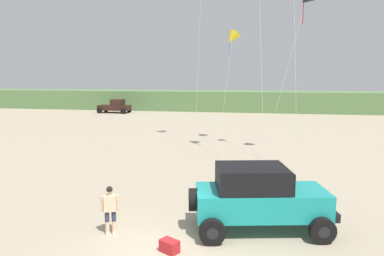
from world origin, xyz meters
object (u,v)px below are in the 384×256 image
object	(u,v)px
jeep	(259,197)
person_watching	(110,207)
cooler_box	(169,246)
distant_pickup	(115,106)
kite_orange_streamer	(232,38)

from	to	relation	value
jeep	person_watching	distance (m)	5.03
person_watching	jeep	bearing A→B (deg)	14.53
cooler_box	distant_pickup	size ratio (longest dim) A/B	0.12
jeep	cooler_box	distance (m)	3.50
person_watching	cooler_box	bearing A→B (deg)	-20.34
cooler_box	jeep	bearing A→B (deg)	67.57
jeep	kite_orange_streamer	distance (m)	17.56
cooler_box	distant_pickup	distance (m)	42.96
person_watching	cooler_box	size ratio (longest dim) A/B	2.98
jeep	kite_orange_streamer	xyz separation A→B (m)	(-2.26, 15.97, 6.96)
jeep	cooler_box	world-z (taller)	jeep
jeep	distant_pickup	world-z (taller)	jeep
person_watching	distant_pickup	world-z (taller)	distant_pickup
kite_orange_streamer	person_watching	bearing A→B (deg)	-98.61
jeep	distant_pickup	xyz separation A→B (m)	(-20.76, 36.84, -0.26)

